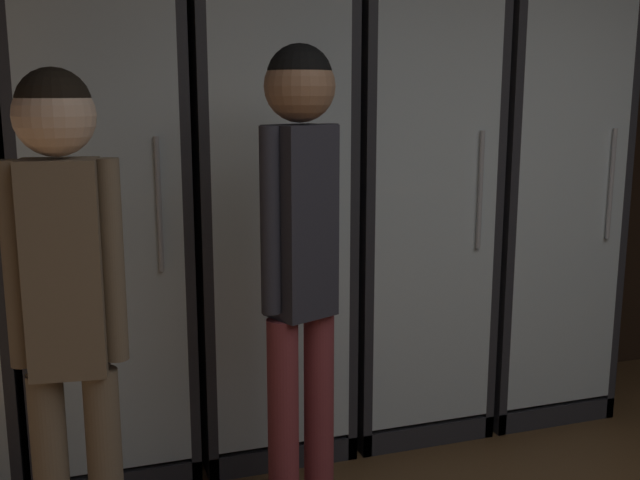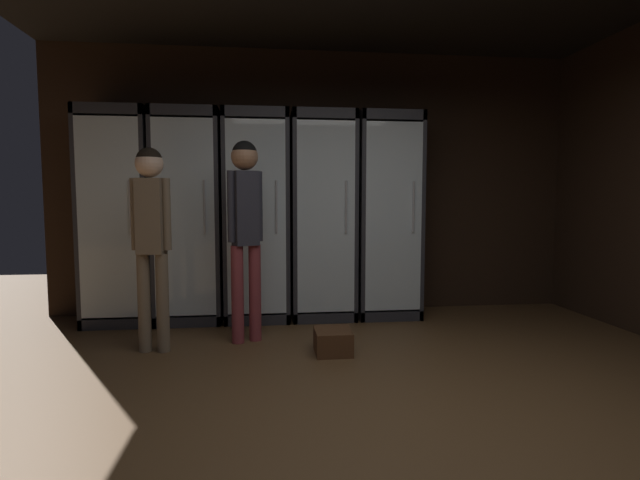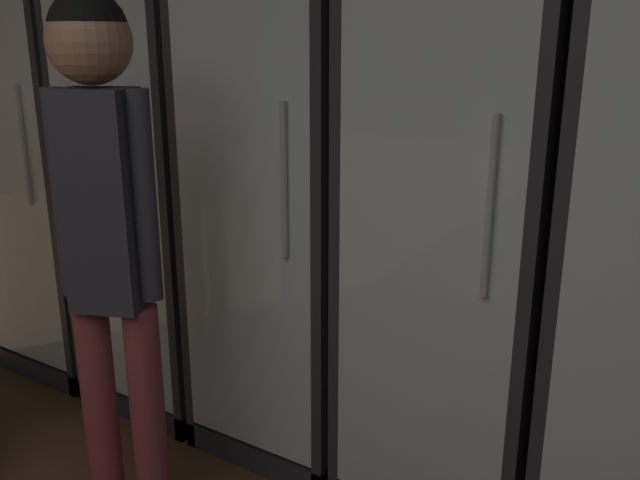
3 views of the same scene
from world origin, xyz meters
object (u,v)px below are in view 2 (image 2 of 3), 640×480
object	(u,v)px
cooler_far_left	(121,219)
cooler_right	(322,218)
cooler_center	(257,218)
wine_crate_floor	(333,341)
cooler_left	(190,219)
shopper_far	(245,216)
shopper_near	(151,224)
cooler_far_right	(385,218)

from	to	relation	value
cooler_far_left	cooler_right	distance (m)	2.01
cooler_center	wine_crate_floor	world-z (taller)	cooler_center
cooler_left	shopper_far	distance (m)	1.02
cooler_right	wine_crate_floor	size ratio (longest dim) A/B	6.64
cooler_center	shopper_near	xyz separation A→B (m)	(-0.81, -1.03, -0.00)
cooler_left	shopper_near	world-z (taller)	cooler_left
wine_crate_floor	shopper_near	bearing A→B (deg)	172.00
shopper_far	wine_crate_floor	world-z (taller)	shopper_far
cooler_far_left	cooler_left	xyz separation A→B (m)	(0.67, -0.00, -0.00)
cooler_far_left	cooler_center	size ratio (longest dim) A/B	1.00
cooler_far_left	wine_crate_floor	distance (m)	2.49
shopper_near	cooler_right	bearing A→B (deg)	34.87
cooler_left	cooler_right	bearing A→B (deg)	-0.03
cooler_far_right	shopper_far	size ratio (longest dim) A/B	1.23
shopper_near	cooler_far_left	bearing A→B (deg)	117.29
cooler_left	shopper_near	bearing A→B (deg)	-97.66
shopper_near	shopper_far	bearing A→B (deg)	14.74
cooler_left	cooler_far_right	distance (m)	2.01
cooler_center	wine_crate_floor	xyz separation A→B (m)	(0.61, -1.23, -0.94)
cooler_far_left	cooler_center	world-z (taller)	same
cooler_right	cooler_far_right	world-z (taller)	same
cooler_center	cooler_far_right	xyz separation A→B (m)	(1.34, 0.00, -0.01)
cooler_far_right	wine_crate_floor	xyz separation A→B (m)	(-0.73, -1.23, -0.93)
cooler_right	shopper_far	bearing A→B (deg)	-131.85
cooler_center	wine_crate_floor	size ratio (longest dim) A/B	6.64
wine_crate_floor	cooler_far_left	bearing A→B (deg)	147.78
cooler_center	wine_crate_floor	distance (m)	1.66
cooler_far_left	shopper_far	world-z (taller)	cooler_far_left
shopper_far	cooler_right	bearing A→B (deg)	48.15
cooler_far_left	shopper_far	xyz separation A→B (m)	(1.26, -0.84, 0.05)
cooler_right	cooler_far_left	bearing A→B (deg)	179.97
cooler_far_left	wine_crate_floor	bearing A→B (deg)	-32.22
cooler_right	shopper_near	size ratio (longest dim) A/B	1.29
cooler_far_right	shopper_far	xyz separation A→B (m)	(-1.42, -0.84, 0.05)
wine_crate_floor	cooler_center	bearing A→B (deg)	116.46
cooler_right	cooler_far_right	xyz separation A→B (m)	(0.67, 0.00, -0.00)
shopper_far	cooler_far_right	bearing A→B (deg)	30.61
cooler_left	cooler_center	size ratio (longest dim) A/B	1.00
cooler_right	cooler_far_right	bearing A→B (deg)	0.18
cooler_center	cooler_far_right	distance (m)	1.34
cooler_right	shopper_near	xyz separation A→B (m)	(-1.48, -1.03, 0.00)
cooler_far_left	cooler_far_right	xyz separation A→B (m)	(2.68, 0.00, -0.00)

